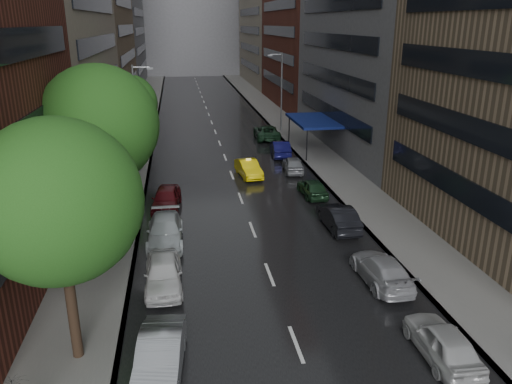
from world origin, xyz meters
TOP-DOWN VIEW (x-y plane):
  - road at (0.00, 50.00)m, footprint 14.00×140.00m
  - sidewalk_left at (-9.00, 50.00)m, footprint 4.00×140.00m
  - sidewalk_right at (9.00, 50.00)m, footprint 4.00×140.00m
  - buildings_right at (15.00, 56.70)m, footprint 8.05×109.10m
  - building_far at (0.00, 118.00)m, footprint 40.00×14.00m
  - tree_near at (-8.60, 4.43)m, footprint 5.96×5.96m
  - tree_mid at (-8.60, 15.27)m, footprint 6.54×6.54m
  - tree_far at (-8.60, 33.25)m, footprint 5.09×5.09m
  - taxi at (1.37, 27.40)m, footprint 2.04×4.47m
  - parked_cars_left at (-5.40, 12.53)m, footprint 2.27×22.25m
  - parked_cars_right at (5.40, 23.86)m, footprint 2.88×44.00m
  - street_lamp_left at (-7.72, 30.00)m, footprint 1.74×0.22m
  - street_lamp_right at (7.72, 45.00)m, footprint 1.74×0.22m
  - awning at (8.98, 35.00)m, footprint 4.00×8.00m

SIDE VIEW (x-z plane):
  - road at x=0.00m, z-range 0.00..0.01m
  - sidewalk_left at x=-9.00m, z-range 0.00..0.15m
  - sidewalk_right at x=9.00m, z-range 0.00..0.15m
  - taxi at x=1.37m, z-range 0.00..1.42m
  - parked_cars_right at x=5.40m, z-range -0.04..1.52m
  - parked_cars_left at x=-5.40m, z-range -0.02..1.55m
  - awning at x=8.98m, z-range 1.57..4.70m
  - street_lamp_left at x=-7.72m, z-range 0.39..9.39m
  - street_lamp_right at x=7.72m, z-range 0.39..9.39m
  - tree_far at x=-8.60m, z-range 1.49..9.61m
  - tree_near at x=-8.60m, z-range 1.75..11.26m
  - tree_mid at x=-8.60m, z-range 1.93..12.35m
  - buildings_right at x=15.00m, z-range -2.97..33.03m
  - building_far at x=0.00m, z-range 0.00..32.00m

